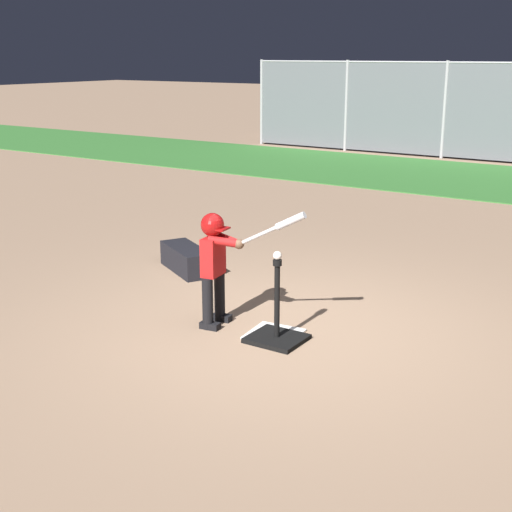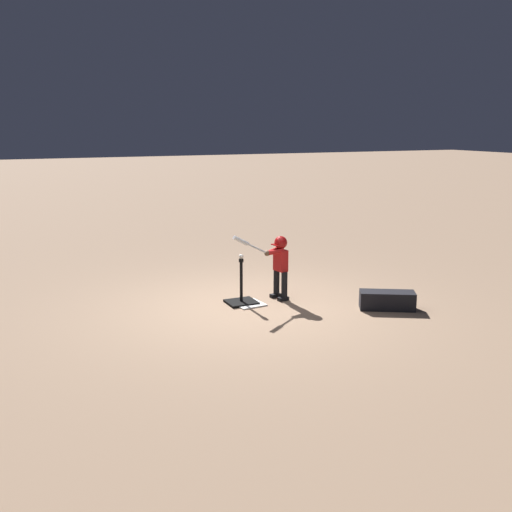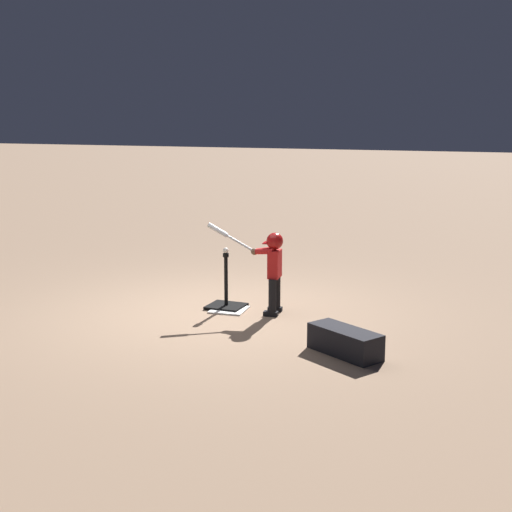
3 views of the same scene
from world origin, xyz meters
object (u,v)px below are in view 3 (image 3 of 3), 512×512
(baseball, at_px, (226,250))
(batter_child, at_px, (271,263))
(equipment_bag, at_px, (345,342))
(batting_tee, at_px, (226,301))

(baseball, bearing_deg, batter_child, 177.72)
(baseball, relative_size, equipment_bag, 0.09)
(batting_tee, distance_m, batter_child, 0.86)
(batter_child, xyz_separation_m, equipment_bag, (-1.30, 1.18, -0.53))
(baseball, bearing_deg, equipment_bag, 148.23)
(batting_tee, bearing_deg, batter_child, 177.72)
(batter_child, bearing_deg, equipment_bag, 137.76)
(batting_tee, height_order, equipment_bag, batting_tee)
(batter_child, relative_size, equipment_bag, 1.36)
(batter_child, height_order, equipment_bag, batter_child)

